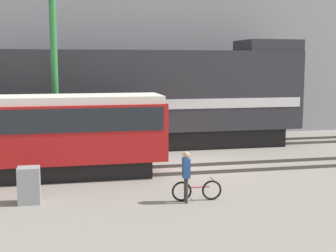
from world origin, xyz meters
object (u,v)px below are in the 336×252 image
object	(u,v)px
freight_locomotive	(104,98)
utility_pole_center	(55,79)
person	(186,172)
bicycle	(197,191)
signal_box	(29,185)
streetcar	(39,132)

from	to	relation	value
freight_locomotive	utility_pole_center	xyz separation A→B (m)	(-2.40, -2.84, 1.11)
person	bicycle	bearing A→B (deg)	17.14
person	signal_box	bearing A→B (deg)	168.90
signal_box	freight_locomotive	bearing A→B (deg)	70.80
signal_box	utility_pole_center	bearing A→B (deg)	83.06
bicycle	signal_box	world-z (taller)	signal_box
streetcar	utility_pole_center	world-z (taller)	utility_pole_center
streetcar	person	world-z (taller)	streetcar
bicycle	utility_pole_center	distance (m)	9.17
bicycle	person	bearing A→B (deg)	-162.86
person	utility_pole_center	bearing A→B (deg)	120.48
streetcar	person	bearing A→B (deg)	-42.14
freight_locomotive	signal_box	distance (m)	9.84
freight_locomotive	signal_box	bearing A→B (deg)	-109.20
signal_box	person	bearing A→B (deg)	-11.10
freight_locomotive	utility_pole_center	bearing A→B (deg)	-130.21
freight_locomotive	bicycle	bearing A→B (deg)	-77.25
freight_locomotive	signal_box	world-z (taller)	freight_locomotive
utility_pole_center	signal_box	size ratio (longest dim) A/B	6.34
freight_locomotive	bicycle	distance (m)	10.46
bicycle	utility_pole_center	size ratio (longest dim) A/B	0.22
streetcar	freight_locomotive	bearing A→B (deg)	62.22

